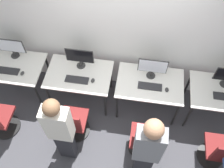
% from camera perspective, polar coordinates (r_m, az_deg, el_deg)
% --- Properties ---
extents(ground_plane, '(20.00, 20.00, 0.00)m').
position_cam_1_polar(ground_plane, '(4.64, -0.28, -7.75)').
color(ground_plane, '#3D3D42').
extents(wall_back, '(12.00, 0.05, 2.80)m').
position_cam_1_polar(wall_back, '(4.02, 1.58, 12.44)').
color(wall_back, silver).
rests_on(wall_back, ground_plane).
extents(desk_far_left, '(1.11, 0.74, 0.75)m').
position_cam_1_polar(desk_far_left, '(4.75, -21.82, 3.35)').
color(desk_far_left, silver).
rests_on(desk_far_left, ground_plane).
extents(monitor_far_left, '(0.47, 0.15, 0.40)m').
position_cam_1_polar(monitor_far_left, '(4.65, -22.03, 7.86)').
color(monitor_far_left, '#2D2D2D').
rests_on(monitor_far_left, desk_far_left).
extents(keyboard_far_left, '(0.39, 0.14, 0.02)m').
position_cam_1_polar(keyboard_far_left, '(4.62, -22.71, 2.82)').
color(keyboard_far_left, '#262628').
rests_on(keyboard_far_left, desk_far_left).
extents(mouse_far_left, '(0.06, 0.09, 0.03)m').
position_cam_1_polar(mouse_far_left, '(4.49, -19.81, 2.32)').
color(mouse_far_left, '#333333').
rests_on(mouse_far_left, desk_far_left).
extents(desk_left, '(1.11, 0.74, 0.75)m').
position_cam_1_polar(desk_left, '(4.34, -7.49, 1.67)').
color(desk_left, silver).
rests_on(desk_left, ground_plane).
extents(monitor_left, '(0.47, 0.15, 0.40)m').
position_cam_1_polar(monitor_left, '(4.20, -7.40, 6.12)').
color(monitor_left, '#2D2D2D').
rests_on(monitor_left, desk_left).
extents(keyboard_left, '(0.39, 0.14, 0.02)m').
position_cam_1_polar(keyboard_left, '(4.20, -8.02, 0.98)').
color(keyboard_left, '#262628').
rests_on(keyboard_left, desk_left).
extents(mouse_left, '(0.06, 0.09, 0.03)m').
position_cam_1_polar(mouse_left, '(4.15, -4.41, 0.82)').
color(mouse_left, '#333333').
rests_on(mouse_left, desk_left).
extents(office_chair_left, '(0.48, 0.48, 0.90)m').
position_cam_1_polar(office_chair_left, '(4.23, -8.85, -8.94)').
color(office_chair_left, black).
rests_on(office_chair_left, ground_plane).
extents(person_left, '(0.36, 0.22, 1.68)m').
position_cam_1_polar(person_left, '(3.60, -11.69, -10.29)').
color(person_left, '#232328').
rests_on(person_left, ground_plane).
extents(desk_right, '(1.11, 0.74, 0.75)m').
position_cam_1_polar(desk_right, '(4.25, 8.57, -0.35)').
color(desk_right, silver).
rests_on(desk_right, ground_plane).
extents(monitor_right, '(0.47, 0.15, 0.40)m').
position_cam_1_polar(monitor_right, '(4.09, 9.24, 3.79)').
color(monitor_right, '#2D2D2D').
rests_on(monitor_right, desk_right).
extents(keyboard_right, '(0.39, 0.14, 0.02)m').
position_cam_1_polar(keyboard_right, '(4.13, 8.65, -0.53)').
color(keyboard_right, '#262628').
rests_on(keyboard_right, desk_right).
extents(mouse_right, '(0.06, 0.09, 0.03)m').
position_cam_1_polar(mouse_right, '(4.13, 12.42, -1.28)').
color(mouse_right, '#333333').
rests_on(mouse_right, desk_right).
extents(office_chair_right, '(0.48, 0.48, 0.90)m').
position_cam_1_polar(office_chair_right, '(4.09, 7.21, -12.89)').
color(office_chair_right, black).
rests_on(office_chair_right, ground_plane).
extents(person_right, '(0.36, 0.23, 1.78)m').
position_cam_1_polar(person_right, '(3.39, 7.95, -14.82)').
color(person_right, '#232328').
rests_on(person_right, ground_plane).
extents(desk_far_right, '(1.11, 0.74, 0.75)m').
position_cam_1_polar(desk_far_right, '(4.49, 24.08, -2.27)').
color(desk_far_right, silver).
rests_on(desk_far_right, ground_plane).
extents(office_chair_far_right, '(0.48, 0.48, 0.90)m').
position_cam_1_polar(office_chair_far_right, '(4.33, 23.20, -14.18)').
color(office_chair_far_right, black).
rests_on(office_chair_far_right, ground_plane).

